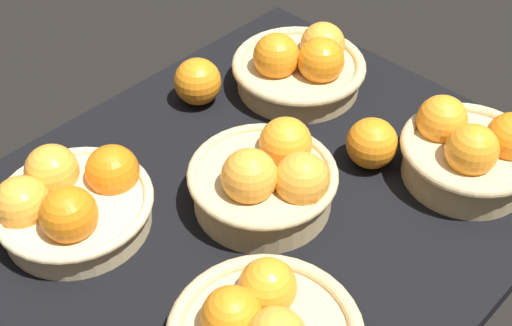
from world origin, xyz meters
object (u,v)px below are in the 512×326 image
object	(u,v)px
basket_near_left	(301,66)
basket_center	(268,179)
basket_near_right	(71,201)
basket_far_left	(470,151)
loose_orange_back_gap	(198,82)
loose_orange_front_gap	(372,143)

from	to	relation	value
basket_near_left	basket_center	bearing A→B (deg)	31.60
basket_near_right	basket_center	distance (cm)	28.34
basket_far_left	basket_center	bearing A→B (deg)	-35.27
basket_near_right	basket_center	xyz separation A→B (cm)	(-22.15, 17.67, 0.72)
loose_orange_back_gap	basket_near_right	bearing A→B (deg)	14.36
basket_near_left	basket_far_left	bearing A→B (deg)	90.09
loose_orange_front_gap	loose_orange_back_gap	bearing A→B (deg)	-76.00
basket_near_left	loose_orange_front_gap	world-z (taller)	basket_near_left
basket_far_left	loose_orange_front_gap	distance (cm)	14.77
loose_orange_front_gap	loose_orange_back_gap	size ratio (longest dim) A/B	0.98
basket_near_left	loose_orange_back_gap	xyz separation A→B (cm)	(15.70, -10.12, -0.20)
basket_near_left	loose_orange_front_gap	bearing A→B (deg)	69.93
basket_near_right	loose_orange_back_gap	size ratio (longest dim) A/B	2.74
basket_near_left	basket_far_left	world-z (taller)	basket_far_left
basket_near_right	loose_orange_back_gap	distance (cm)	33.08
basket_near_right	basket_far_left	size ratio (longest dim) A/B	1.07
basket_near_left	basket_far_left	xyz separation A→B (cm)	(-0.05, 33.90, 0.70)
basket_far_left	basket_center	world-z (taller)	basket_center
basket_near_left	loose_orange_front_gap	xyz separation A→B (cm)	(7.83, 21.44, -0.28)
basket_near_right	basket_far_left	distance (cm)	59.74
basket_near_right	loose_orange_front_gap	distance (cm)	46.25
basket_far_left	basket_center	size ratio (longest dim) A/B	0.96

